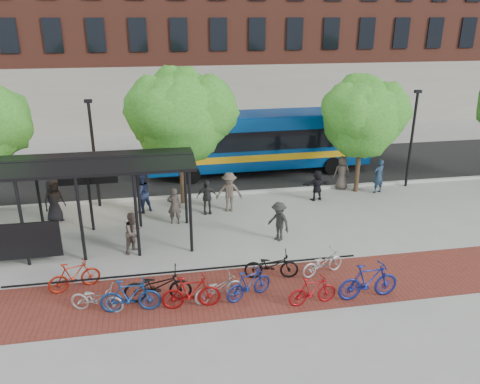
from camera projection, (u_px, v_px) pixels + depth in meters
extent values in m
plane|color=#9E9E99|center=(257.00, 226.00, 20.47)|extent=(160.00, 160.00, 0.00)
cube|color=black|center=(229.00, 170.00, 27.83)|extent=(160.00, 8.00, 0.01)
cube|color=#B7B7B2|center=(241.00, 193.00, 24.13)|extent=(160.00, 0.25, 0.12)
cube|color=maroon|center=(230.00, 292.00, 15.53)|extent=(24.00, 3.00, 0.01)
cube|color=black|center=(189.00, 282.00, 16.14)|extent=(12.00, 0.05, 0.95)
cube|color=brown|center=(305.00, 0.00, 42.54)|extent=(55.00, 14.00, 20.00)
cylinder|color=black|center=(22.00, 224.00, 16.68)|extent=(0.12, 0.12, 3.30)
cylinder|color=black|center=(39.00, 197.00, 19.17)|extent=(0.12, 0.12, 3.30)
cylinder|color=black|center=(81.00, 220.00, 17.02)|extent=(0.12, 0.12, 3.30)
cylinder|color=black|center=(89.00, 194.00, 19.50)|extent=(0.12, 0.12, 3.30)
cylinder|color=black|center=(137.00, 216.00, 17.35)|extent=(0.12, 0.12, 3.30)
cylinder|color=black|center=(138.00, 191.00, 19.83)|extent=(0.12, 0.12, 3.30)
cylinder|color=black|center=(190.00, 212.00, 17.68)|extent=(0.12, 0.12, 3.30)
cylinder|color=black|center=(185.00, 188.00, 20.17)|extent=(0.12, 0.12, 3.30)
cube|color=black|center=(48.00, 169.00, 16.81)|extent=(10.60, 1.65, 0.29)
cube|color=black|center=(55.00, 158.00, 18.10)|extent=(10.60, 1.65, 0.29)
cube|color=black|center=(60.00, 163.00, 18.89)|extent=(9.00, 0.10, 0.40)
cube|color=black|center=(88.00, 176.00, 19.33)|extent=(2.40, 0.12, 0.70)
cube|color=#FF7200|center=(88.00, 176.00, 19.40)|extent=(2.20, 0.02, 0.55)
cylinder|color=#382619|center=(182.00, 178.00, 22.56)|extent=(0.24, 0.24, 2.52)
sphere|color=#28701D|center=(179.00, 118.00, 21.52)|extent=(4.20, 4.20, 4.20)
sphere|color=#28701D|center=(202.00, 110.00, 21.77)|extent=(3.36, 3.36, 3.36)
sphere|color=#28701D|center=(161.00, 111.00, 20.96)|extent=(3.15, 3.15, 3.15)
sphere|color=#28701D|center=(180.00, 99.00, 21.62)|extent=(2.94, 2.94, 2.94)
cylinder|color=#382619|center=(357.00, 171.00, 24.10)|extent=(0.24, 0.24, 2.27)
sphere|color=#28701D|center=(362.00, 120.00, 23.16)|extent=(3.80, 3.80, 3.80)
sphere|color=#28701D|center=(379.00, 112.00, 23.40)|extent=(3.04, 3.04, 3.04)
sphere|color=#28701D|center=(351.00, 113.00, 22.62)|extent=(2.85, 2.85, 2.85)
sphere|color=#28701D|center=(362.00, 102.00, 23.26)|extent=(2.66, 2.66, 2.66)
cylinder|color=black|center=(94.00, 156.00, 21.73)|extent=(0.14, 0.14, 5.00)
cube|color=black|center=(88.00, 101.00, 20.83)|extent=(0.35, 0.20, 0.15)
cylinder|color=black|center=(411.00, 141.00, 24.39)|extent=(0.14, 0.14, 5.00)
cube|color=black|center=(418.00, 91.00, 23.49)|extent=(0.35, 0.20, 0.15)
cube|color=navy|center=(258.00, 139.00, 26.93)|extent=(12.86, 3.03, 2.93)
cube|color=black|center=(258.00, 135.00, 26.85)|extent=(12.60, 3.07, 1.07)
cube|color=#ECAF13|center=(258.00, 151.00, 27.19)|extent=(12.73, 3.08, 0.37)
cube|color=navy|center=(259.00, 115.00, 26.44)|extent=(12.59, 2.75, 0.19)
cylinder|color=black|center=(191.00, 175.00, 25.41)|extent=(1.03, 0.32, 1.02)
cylinder|color=black|center=(186.00, 160.00, 27.96)|extent=(1.03, 0.32, 1.02)
cylinder|color=black|center=(333.00, 166.00, 26.93)|extent=(1.03, 0.32, 1.02)
cylinder|color=black|center=(316.00, 153.00, 29.47)|extent=(1.03, 0.32, 1.02)
imported|color=#9E1F0E|center=(74.00, 276.00, 15.54)|extent=(1.77, 1.03, 1.02)
imported|color=#9F9EA1|center=(97.00, 298.00, 14.41)|extent=(1.81, 1.09, 0.90)
imported|color=navy|center=(130.00, 296.00, 14.34)|extent=(1.89, 0.62, 1.12)
imported|color=black|center=(158.00, 286.00, 14.88)|extent=(2.19, 0.87, 1.13)
imported|color=maroon|center=(191.00, 292.00, 14.53)|extent=(1.86, 0.56, 1.11)
imported|color=#9A9A9D|center=(218.00, 288.00, 14.98)|extent=(1.77, 1.06, 0.88)
imported|color=navy|center=(249.00, 284.00, 15.07)|extent=(1.74, 1.10, 1.02)
imported|color=black|center=(271.00, 265.00, 16.23)|extent=(1.97, 0.93, 1.00)
imported|color=maroon|center=(313.00, 291.00, 14.74)|extent=(1.65, 0.60, 0.97)
imported|color=#BDBCBF|center=(323.00, 263.00, 16.50)|extent=(1.78, 1.07, 0.89)
imported|color=navy|center=(368.00, 281.00, 15.02)|extent=(2.09, 0.69, 1.24)
imported|color=black|center=(54.00, 201.00, 20.61)|extent=(1.13, 1.09, 1.95)
imported|color=#3F3732|center=(174.00, 206.00, 20.42)|extent=(0.66, 0.48, 1.67)
imported|color=#1F2949|center=(142.00, 193.00, 21.58)|extent=(1.16, 1.09, 1.90)
imported|color=brown|center=(229.00, 192.00, 21.70)|extent=(1.33, 0.91, 1.90)
imported|color=#2A2A2A|center=(207.00, 197.00, 21.46)|extent=(0.97, 0.45, 1.63)
imported|color=black|center=(317.00, 185.00, 23.08)|extent=(1.50, 0.69, 1.55)
imported|color=#443A36|center=(342.00, 173.00, 24.54)|extent=(0.87, 0.57, 1.78)
imported|color=#1E2F47|center=(378.00, 176.00, 24.01)|extent=(0.76, 0.61, 1.80)
imported|color=brown|center=(133.00, 233.00, 17.93)|extent=(1.00, 1.00, 1.64)
imported|color=#262626|center=(279.00, 221.00, 18.89)|extent=(1.09, 1.23, 1.65)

